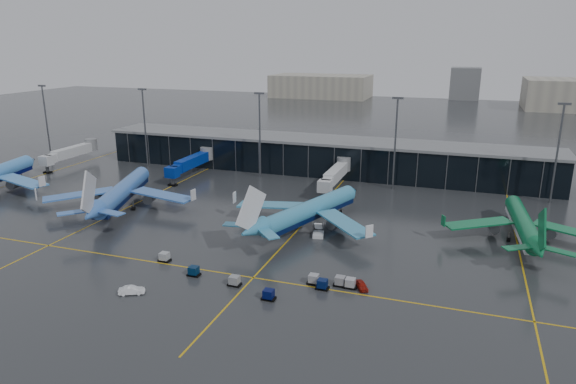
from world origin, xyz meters
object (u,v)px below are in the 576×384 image
(airliner_arkefly, at_px, (122,181))
(airliner_klm_near, at_px, (311,199))
(baggage_carts, at_px, (271,279))
(airliner_aer_lingus, at_px, (524,213))
(mobile_airstair, at_px, (318,233))
(service_van_white, at_px, (132,290))
(service_van_red, at_px, (362,285))

(airliner_arkefly, bearing_deg, airliner_klm_near, -16.25)
(baggage_carts, bearing_deg, airliner_aer_lingus, 40.45)
(mobile_airstair, bearing_deg, baggage_carts, -105.38)
(mobile_airstair, height_order, service_van_white, mobile_airstair)
(airliner_aer_lingus, bearing_deg, mobile_airstair, -167.18)
(airliner_klm_near, height_order, mobile_airstair, airliner_klm_near)
(airliner_aer_lingus, distance_m, baggage_carts, 55.49)
(airliner_aer_lingus, bearing_deg, airliner_klm_near, -174.31)
(airliner_klm_near, xyz_separation_m, airliner_aer_lingus, (43.65, 7.39, -0.71))
(airliner_aer_lingus, distance_m, service_van_white, 78.22)
(mobile_airstair, distance_m, service_van_white, 41.18)
(airliner_arkefly, xyz_separation_m, service_van_white, (29.34, -38.06, -6.15))
(airliner_aer_lingus, relative_size, service_van_white, 9.17)
(airliner_klm_near, xyz_separation_m, service_van_white, (-18.60, -39.69, -5.87))
(airliner_arkefly, height_order, airliner_klm_near, airliner_arkefly)
(baggage_carts, xyz_separation_m, service_van_white, (-20.20, -11.23, -0.08))
(mobile_airstair, bearing_deg, airliner_klm_near, 112.52)
(airliner_arkefly, bearing_deg, mobile_airstair, -21.71)
(airliner_arkefly, height_order, service_van_white, airliner_arkefly)
(airliner_aer_lingus, height_order, service_van_red, airliner_aer_lingus)
(mobile_airstair, bearing_deg, airliner_arkefly, 165.00)
(airliner_aer_lingus, height_order, baggage_carts, airliner_aer_lingus)
(mobile_airstair, bearing_deg, service_van_red, -68.56)
(service_van_red, bearing_deg, airliner_arkefly, 130.37)
(airliner_aer_lingus, relative_size, service_van_red, 10.50)
(airliner_arkefly, xyz_separation_m, baggage_carts, (49.54, -26.83, -6.07))
(baggage_carts, height_order, mobile_airstair, mobile_airstair)
(mobile_airstair, bearing_deg, airliner_aer_lingus, 5.24)
(baggage_carts, distance_m, service_van_white, 23.12)
(mobile_airstair, xyz_separation_m, service_van_white, (-21.81, -34.92, -0.09))
(airliner_arkefly, distance_m, mobile_airstair, 51.60)
(airliner_arkefly, distance_m, airliner_aer_lingus, 92.04)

